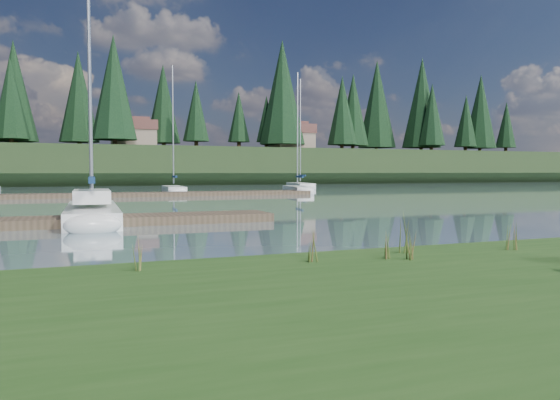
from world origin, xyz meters
name	(u,v)px	position (x,y,z in m)	size (l,w,h in m)	color
ground	(113,197)	(0.00, 30.00, 0.00)	(200.00, 200.00, 0.00)	#7793A0
bank	(394,337)	(0.00, -6.00, 0.17)	(60.00, 9.00, 0.35)	#294C1A
ridge	(90,167)	(0.00, 73.00, 2.50)	(200.00, 20.00, 5.00)	#1E3017
sailboat_main	(92,209)	(-2.18, 11.15, 0.42)	(2.04, 8.84, 12.64)	white
dock_near	(37,223)	(-4.00, 9.00, 0.15)	(16.00, 2.00, 0.30)	#4C3D2C
dock_far	(142,195)	(2.00, 30.00, 0.15)	(26.00, 2.20, 0.30)	#4C3D2C
sailboat_bg_3	(173,189)	(5.56, 37.20, 0.33)	(2.03, 7.54, 11.02)	white
sailboat_bg_4	(296,189)	(15.49, 33.06, 0.33)	(2.62, 7.10, 10.39)	white
sailboat_bg_5	(299,185)	(21.37, 46.08, 0.32)	(3.29, 8.74, 12.19)	white
weed_0	(312,246)	(0.72, -2.46, 0.60)	(0.17, 0.14, 0.59)	#475B23
weed_1	(386,247)	(2.03, -2.62, 0.55)	(0.17, 0.14, 0.48)	#475B23
weed_2	(405,235)	(2.68, -2.24, 0.67)	(0.17, 0.14, 0.77)	#475B23
weed_3	(140,254)	(-2.02, -2.26, 0.59)	(0.17, 0.14, 0.58)	#475B23
weed_4	(412,248)	(2.35, -2.91, 0.55)	(0.17, 0.14, 0.49)	#475B23
weed_5	(512,236)	(4.81, -2.63, 0.60)	(0.17, 0.14, 0.61)	#475B23
mud_lip	(254,272)	(0.00, -1.60, 0.07)	(60.00, 0.50, 0.14)	#33281C
conifer_3	(11,98)	(-10.00, 72.00, 11.74)	(4.84, 4.84, 12.25)	#382619
conifer_4	(114,87)	(3.00, 66.00, 13.09)	(6.16, 6.16, 15.10)	#382619
conifer_5	(196,111)	(15.00, 70.00, 10.83)	(3.96, 3.96, 10.35)	#382619
conifer_6	(282,92)	(28.00, 68.00, 13.99)	(7.04, 7.04, 17.00)	#382619
conifer_7	(353,110)	(42.00, 71.00, 12.19)	(5.28, 5.28, 13.20)	#382619
conifer_8	(432,115)	(55.00, 67.00, 11.51)	(4.62, 4.62, 11.77)	#382619
conifer_9	(480,111)	(68.00, 70.00, 12.87)	(5.94, 5.94, 14.62)	#382619
house_1	(133,134)	(6.00, 71.00, 7.31)	(6.30, 5.30, 4.65)	gray
house_2	(292,137)	(30.00, 69.00, 7.31)	(6.30, 5.30, 4.65)	gray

